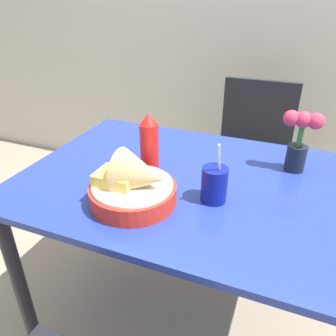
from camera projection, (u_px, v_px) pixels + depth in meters
ground_plane at (185, 318)px, 1.50m from camera, size 12.00×12.00×0.00m
dining_table at (189, 202)px, 1.20m from camera, size 1.18×0.84×0.74m
chair_far_window at (252, 150)px, 1.84m from camera, size 0.40×0.40×0.91m
food_basket at (135, 185)px, 0.99m from camera, size 0.27×0.27×0.18m
ketchup_bottle at (149, 143)px, 1.16m from camera, size 0.07×0.07×0.21m
drink_cup at (214, 185)px, 1.01m from camera, size 0.08×0.08×0.21m
flower_vase at (300, 138)px, 1.15m from camera, size 0.14×0.07×0.22m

